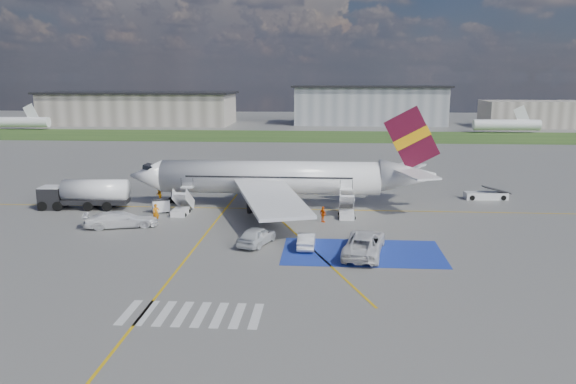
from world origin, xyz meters
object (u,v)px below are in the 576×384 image
at_px(airliner, 283,177).
at_px(van_white_a, 364,239).
at_px(belt_loader, 486,196).
at_px(fuel_tanker, 85,196).
at_px(car_silver_a, 257,236).
at_px(gpu_cart, 161,206).
at_px(car_silver_b, 306,240).
at_px(van_white_b, 121,217).

height_order(airliner, van_white_a, airliner).
bearing_deg(belt_loader, van_white_a, -128.84).
relative_size(fuel_tanker, car_silver_a, 2.05).
distance_m(fuel_tanker, car_silver_a, 25.37).
xyz_separation_m(gpu_cart, van_white_a, (22.14, -13.51, 0.55)).
xyz_separation_m(car_silver_b, van_white_b, (-19.20, 5.70, 0.37)).
relative_size(fuel_tanker, van_white_a, 1.55).
distance_m(car_silver_b, van_white_a, 5.28).
distance_m(car_silver_b, van_white_b, 20.03).
bearing_deg(gpu_cart, car_silver_b, -59.30).
height_order(car_silver_a, car_silver_b, car_silver_a).
bearing_deg(airliner, car_silver_b, -78.19).
bearing_deg(belt_loader, car_silver_a, -144.01).
relative_size(van_white_a, van_white_b, 1.21).
bearing_deg(car_silver_a, gpu_cart, -24.18).
bearing_deg(belt_loader, airliner, -171.50).
bearing_deg(van_white_a, car_silver_a, -0.93).
relative_size(gpu_cart, van_white_b, 0.39).
distance_m(airliner, van_white_a, 20.25).
bearing_deg(airliner, fuel_tanker, -171.49).
relative_size(gpu_cart, van_white_a, 0.33).
bearing_deg(car_silver_b, gpu_cart, -35.08).
relative_size(belt_loader, van_white_a, 0.85).
height_order(airliner, car_silver_b, airliner).
bearing_deg(airliner, belt_loader, 11.98).
bearing_deg(car_silver_a, car_silver_b, -167.85).
bearing_deg(car_silver_b, car_silver_a, -6.24).
distance_m(airliner, belt_loader, 26.10).
xyz_separation_m(fuel_tanker, car_silver_b, (26.40, -13.50, -0.75)).
relative_size(fuel_tanker, van_white_b, 1.87).
xyz_separation_m(gpu_cart, van_white_b, (-2.16, -6.55, 0.38)).
bearing_deg(car_silver_b, airliner, -77.57).
xyz_separation_m(airliner, car_silver_a, (-1.05, -16.37, -2.54)).
bearing_deg(car_silver_b, belt_loader, -133.76).
xyz_separation_m(belt_loader, van_white_a, (-16.73, -23.57, 0.83)).
bearing_deg(gpu_cart, belt_loader, -9.09).
height_order(belt_loader, van_white_b, van_white_b).
distance_m(belt_loader, van_white_b, 44.27).
height_order(airliner, fuel_tanker, airliner).
height_order(gpu_cart, van_white_b, van_white_b).
bearing_deg(belt_loader, fuel_tanker, -173.14).
xyz_separation_m(fuel_tanker, van_white_a, (31.50, -14.77, -0.21)).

